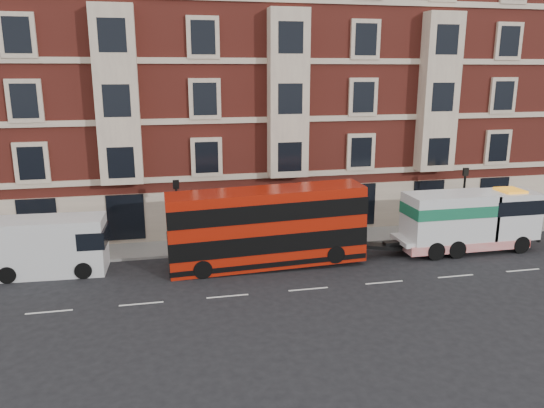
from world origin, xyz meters
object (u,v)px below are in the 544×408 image
Objects in this scene: box_van at (49,246)px; pedestrian at (27,251)px; double_decker_bus at (267,226)px; tow_truck at (467,220)px.

box_van is 3.78× the size of pedestrian.
double_decker_bus is 13.08m from pedestrian.
double_decker_bus is at bearing 15.60° from pedestrian.
box_van is at bearing 176.61° from tow_truck.
tow_truck reaches higher than pedestrian.
pedestrian is at bearing 168.72° from double_decker_bus.
double_decker_bus reaches higher than tow_truck.
double_decker_bus is at bearing -180.00° from tow_truck.
double_decker_bus is 11.52m from box_van.
double_decker_bus is at bearing -4.33° from box_van.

